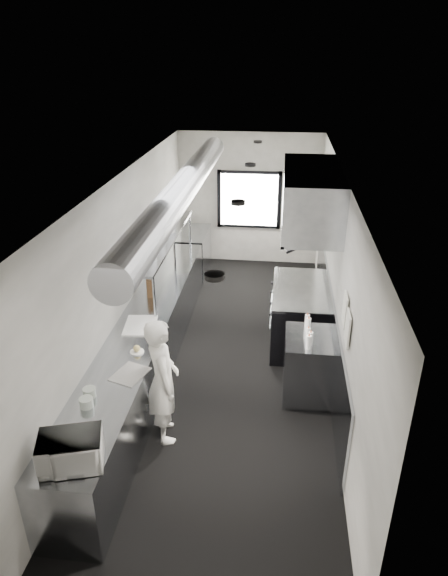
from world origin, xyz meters
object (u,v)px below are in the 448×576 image
(deli_tub_a, at_px, (86,402))
(squeeze_bottle_b, at_px, (310,339))
(microwave, at_px, (71,451))
(squeeze_bottle_e, at_px, (307,321))
(prep_counter, at_px, (146,347))
(squeeze_bottle_a, at_px, (309,342))
(pass_shelf, at_px, (162,240))
(squeeze_bottle_c, at_px, (308,333))
(knife_block, at_px, (150,287))
(far_work_table, at_px, (191,253))
(cutting_board, at_px, (140,325))
(line_cook, at_px, (163,380))
(bottle_station, at_px, (308,366))
(small_plate, at_px, (137,352))
(plate_stack_c, at_px, (167,221))
(plate_stack_b, at_px, (158,233))
(squeeze_bottle_d, at_px, (308,325))
(deli_tub_b, at_px, (89,392))
(plate_stack_a, at_px, (148,249))
(range, at_px, (298,315))
(exhaust_hood, at_px, (311,197))
(plate_stack_d, at_px, (169,217))

(deli_tub_a, bearing_deg, squeeze_bottle_b, 32.20)
(microwave, height_order, squeeze_bottle_e, microwave)
(prep_counter, distance_m, squeeze_bottle_a, 2.37)
(pass_shelf, relative_size, squeeze_bottle_c, 18.56)
(knife_block, bearing_deg, far_work_table, 70.87)
(prep_counter, relative_size, knife_block, 22.38)
(deli_tub_a, relative_size, cutting_board, 0.27)
(line_cook, height_order, microwave, line_cook)
(bottle_station, bearing_deg, small_plate, -164.29)
(bottle_station, height_order, far_work_table, same)
(pass_shelf, distance_m, far_work_table, 2.45)
(plate_stack_c, bearing_deg, deli_tub_a, -91.39)
(bottle_station, bearing_deg, prep_counter, 175.03)
(plate_stack_b, relative_size, squeeze_bottle_d, 1.49)
(small_plate, height_order, squeeze_bottle_e, squeeze_bottle_e)
(line_cook, bearing_deg, knife_block, -3.39)
(deli_tub_b, height_order, plate_stack_b, plate_stack_b)
(far_work_table, distance_m, microwave, 6.42)
(plate_stack_a, xyz_separation_m, plate_stack_b, (-0.02, 0.70, -0.00))
(pass_shelf, relative_size, microwave, 5.78)
(line_cook, distance_m, squeeze_bottle_a, 1.87)
(microwave, bearing_deg, squeeze_bottle_b, 29.44)
(prep_counter, relative_size, small_plate, 34.06)
(microwave, relative_size, squeeze_bottle_e, 2.75)
(pass_shelf, bearing_deg, small_plate, -85.64)
(prep_counter, xyz_separation_m, deli_tub_b, (-0.14, -1.72, 0.50))
(pass_shelf, height_order, far_work_table, pass_shelf)
(range, distance_m, knife_block, 2.39)
(squeeze_bottle_e, bearing_deg, squeeze_bottle_c, -89.23)
(pass_shelf, distance_m, squeeze_bottle_a, 3.08)
(plate_stack_a, bearing_deg, bottle_station, -19.77)
(small_plate, distance_m, squeeze_bottle_a, 2.15)
(exhaust_hood, xyz_separation_m, plate_stack_c, (-2.27, 0.60, -0.64))
(pass_shelf, relative_size, knife_block, 11.19)
(prep_counter, distance_m, deli_tub_a, 1.96)
(cutting_board, relative_size, knife_block, 2.06)
(small_plate, xyz_separation_m, plate_stack_d, (-0.17, 2.88, 0.83))
(far_work_table, height_order, plate_stack_d, plate_stack_d)
(squeeze_bottle_a, bearing_deg, microwave, -134.94)
(exhaust_hood, bearing_deg, line_cook, -125.05)
(prep_counter, relative_size, deli_tub_b, 42.26)
(plate_stack_c, xyz_separation_m, squeeze_bottle_b, (2.31, -2.18, -0.76))
(knife_block, relative_size, plate_stack_c, 0.74)
(microwave, bearing_deg, plate_stack_b, 75.23)
(small_plate, bearing_deg, pass_shelf, 94.36)
(prep_counter, height_order, squeeze_bottle_b, squeeze_bottle_b)
(knife_block, distance_m, squeeze_bottle_d, 2.51)
(exhaust_hood, xyz_separation_m, line_cook, (-1.70, -2.42, -1.59))
(deli_tub_b, xyz_separation_m, knife_block, (0.04, 2.51, 0.08))
(bottle_station, distance_m, squeeze_bottle_e, 0.61)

